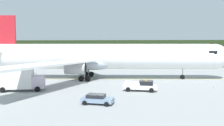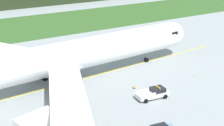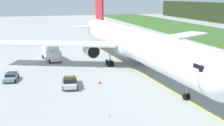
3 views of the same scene
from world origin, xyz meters
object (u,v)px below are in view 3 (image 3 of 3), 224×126
airliner (132,43)px  staff_car (11,77)px  apron_cone (100,82)px  catering_truck (51,52)px  ops_pickup_truck (70,81)px

airliner → staff_car: airliner is taller
apron_cone → airliner: bearing=134.5°
catering_truck → airliner: bearing=53.3°
catering_truck → apron_cone: size_ratio=11.48×
ops_pickup_truck → apron_cone: size_ratio=8.80×
airliner → ops_pickup_truck: (9.04, -13.64, -4.13)m
catering_truck → staff_car: size_ratio=1.73×
catering_truck → apron_cone: 20.97m
catering_truck → apron_cone: bearing=18.2°
airliner → staff_car: bearing=-82.8°
airliner → apron_cone: 13.03m
catering_truck → staff_car: catering_truck is taller
ops_pickup_truck → staff_car: 11.08m
staff_car → apron_cone: staff_car is taller
airliner → staff_car: size_ratio=13.62×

